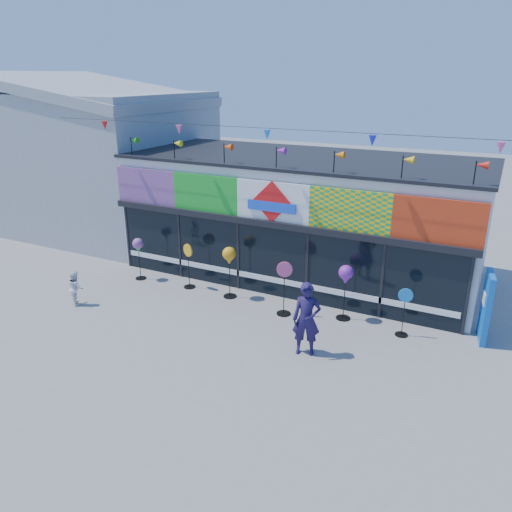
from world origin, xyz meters
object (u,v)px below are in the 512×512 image
Objects in this scene: blue_sign at (486,307)px; spinner_3 at (284,287)px; spinner_0 at (138,247)px; spinner_2 at (229,257)px; child at (76,288)px; spinner_4 at (346,276)px; spinner_5 at (404,311)px; spinner_1 at (188,265)px; adult_man at (306,319)px.

blue_sign is 5.45m from spinner_3.
spinner_2 reaches higher than spinner_0.
spinner_0 reaches higher than child.
spinner_3 is at bearing -162.77° from spinner_4.
spinner_5 is at bearing 4.72° from spinner_3.
blue_sign is at bearing 3.90° from spinner_1.
adult_man is at bearing -16.31° from spinner_0.
spinner_2 is 3.72m from spinner_4.
adult_man reaches higher than spinner_4.
spinner_4 is at bearing 1.24° from spinner_1.
child is (-9.43, -2.51, -0.20)m from spinner_5.
adult_man is 1.80× the size of child.
blue_sign is at bearing -129.34° from child.
adult_man is at bearing -141.72° from child.
spinner_4 reaches higher than child.
spinner_2 is at bearing 1.49° from spinner_0.
spinner_5 is (1.73, -0.24, -0.60)m from spinner_4.
spinner_0 is (-10.93, -0.75, 0.22)m from blue_sign.
spinner_5 is (7.03, -0.12, -0.07)m from spinner_1.
spinner_3 is at bearing -124.96° from child.
spinner_5 is 1.29× the size of child.
spinner_1 is 0.92× the size of spinner_3.
spinner_0 is at bearing 146.31° from adult_man.
spinner_3 is 6.43m from child.
spinner_1 is at bearing 4.08° from spinner_0.
child is (-11.38, -3.24, -0.43)m from blue_sign.
spinner_1 reaches higher than spinner_5.
blue_sign is 1.14× the size of spinner_2.
adult_man is (-0.28, -2.29, -0.37)m from spinner_4.
spinner_3 is at bearing -9.91° from spinner_2.
blue_sign is 7.44m from spinner_2.
adult_man is at bearing -31.83° from spinner_2.
spinner_4 reaches higher than spinner_1.
spinner_4 is at bearing 65.52° from adult_man.
adult_man is (3.43, -2.13, -0.38)m from spinner_2.
spinner_0 is at bearing -175.92° from spinner_1.
child is (-6.03, -2.22, -0.34)m from spinner_3.
spinner_0 is 7.25m from spinner_4.
spinner_3 reaches higher than spinner_5.
spinner_3 reaches higher than spinner_1.
spinner_1 is at bearing 139.17° from adult_man.
spinner_0 is 5.59m from spinner_3.
spinner_5 is at bearing -130.34° from child.
blue_sign is 1.15× the size of spinner_4.
adult_man is at bearing -51.94° from spinner_3.
spinner_5 is at bearing 0.10° from spinner_0.
spinner_0 is at bearing 175.36° from blue_sign.
spinner_5 reaches higher than child.
spinner_1 is 0.91× the size of spinner_2.
blue_sign is at bearing 7.67° from spinner_4.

